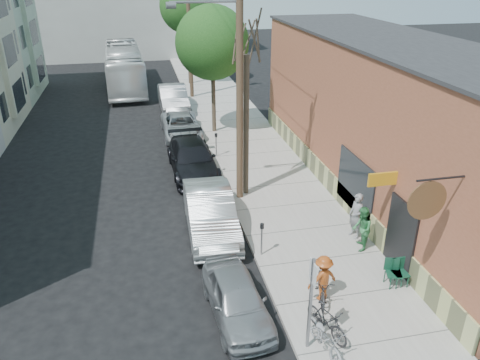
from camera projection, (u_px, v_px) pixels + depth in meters
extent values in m
plane|color=black|center=(201.00, 278.00, 15.40)|extent=(120.00, 120.00, 0.00)
cube|color=#A9A39C|center=(249.00, 148.00, 25.92)|extent=(4.50, 58.00, 0.15)
cube|color=#945037|center=(389.00, 120.00, 20.18)|extent=(5.00, 20.00, 6.50)
cube|color=#2B2B2D|center=(400.00, 41.00, 18.78)|extent=(5.20, 20.20, 0.12)
cube|color=tan|center=(329.00, 182.00, 20.84)|extent=(0.10, 20.00, 1.10)
cube|color=black|center=(401.00, 238.00, 15.21)|extent=(0.10, 1.60, 2.60)
cube|color=black|center=(355.00, 184.00, 18.18)|extent=(0.08, 3.00, 2.20)
cylinder|color=brown|center=(427.00, 201.00, 11.98)|extent=(1.10, 0.06, 1.10)
cube|color=orange|center=(383.00, 179.00, 15.06)|extent=(1.00, 0.08, 0.45)
cube|color=beige|center=(1.00, 54.00, 27.64)|extent=(1.10, 3.20, 7.00)
cube|color=#9FB196|center=(27.00, 35.00, 34.72)|extent=(1.10, 3.20, 7.00)
cube|color=slate|center=(310.00, 305.00, 11.89)|extent=(0.07, 0.07, 2.80)
cube|color=silver|center=(313.00, 272.00, 11.46)|extent=(0.02, 0.45, 0.60)
cylinder|color=slate|center=(262.00, 241.00, 16.15)|extent=(0.06, 0.06, 1.10)
cylinder|color=black|center=(262.00, 226.00, 15.90)|extent=(0.14, 0.14, 0.18)
cylinder|color=slate|center=(216.00, 146.00, 24.46)|extent=(0.06, 0.06, 1.10)
cylinder|color=black|center=(216.00, 135.00, 24.21)|extent=(0.14, 0.14, 0.18)
cylinder|color=#503A28|center=(240.00, 83.00, 18.30)|extent=(0.28, 0.28, 10.00)
cylinder|color=slate|center=(171.00, 5.00, 16.59)|extent=(0.35, 0.24, 0.24)
cylinder|color=#503A28|center=(189.00, 28.00, 33.42)|extent=(0.28, 0.28, 10.00)
cylinder|color=#44392C|center=(246.00, 128.00, 19.52)|extent=(0.24, 0.24, 6.02)
cylinder|color=#44392C|center=(213.00, 91.00, 27.33)|extent=(0.24, 0.24, 4.88)
sphere|color=#24531C|center=(212.00, 43.00, 26.17)|extent=(4.16, 4.16, 4.16)
cylinder|color=#44392C|center=(189.00, 48.00, 38.18)|extent=(0.24, 0.24, 5.76)
sphere|color=#24531C|center=(187.00, 6.00, 36.81)|extent=(4.27, 4.27, 4.27)
imported|color=gray|center=(356.00, 216.00, 17.08)|extent=(0.59, 0.74, 1.76)
imported|color=#327F46|center=(362.00, 229.00, 16.36)|extent=(0.86, 0.96, 1.64)
imported|color=#9F4417|center=(323.00, 278.00, 13.94)|extent=(1.07, 0.76, 1.50)
imported|color=black|center=(322.00, 286.00, 14.07)|extent=(1.05, 1.79, 0.89)
imported|color=black|center=(327.00, 321.00, 12.67)|extent=(0.97, 1.65, 0.96)
imported|color=gray|center=(325.00, 338.00, 12.12)|extent=(0.83, 1.82, 0.92)
imported|color=#9B9DA2|center=(237.00, 298.00, 13.50)|extent=(1.77, 3.84, 1.28)
imported|color=#BABFC2|center=(210.00, 212.00, 17.73)|extent=(1.89, 5.05, 1.65)
imported|color=black|center=(192.00, 159.00, 22.73)|extent=(2.27, 5.27, 1.51)
imported|color=#AFB3B7|center=(181.00, 126.00, 27.60)|extent=(2.24, 4.73, 1.30)
imported|color=gray|center=(173.00, 98.00, 32.33)|extent=(1.91, 5.24, 1.71)
imported|color=white|center=(124.00, 67.00, 37.91)|extent=(3.29, 11.99, 3.31)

